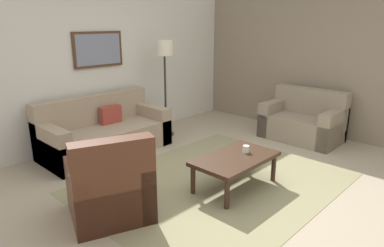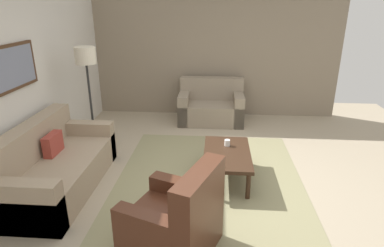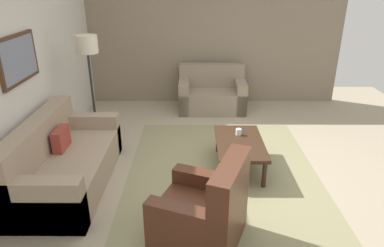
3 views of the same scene
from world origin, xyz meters
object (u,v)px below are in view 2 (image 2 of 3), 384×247
Objects in this scene: armchair_leather at (178,225)px; framed_artwork at (15,67)px; couch_loveseat at (211,107)px; lamp_standing at (87,66)px; cup at (227,143)px; coffee_table at (227,155)px; couch_main at (51,168)px.

armchair_leather is 1.15× the size of framed_artwork.
lamp_standing reaches higher than couch_loveseat.
cup is at bearing -105.55° from lamp_standing.
coffee_table is at bearing 178.79° from cup.
armchair_leather is 1.78m from cup.
couch_loveseat is 1.46× the size of framed_artwork.
cup is 2.48m from lamp_standing.
lamp_standing is 1.91× the size of framed_artwork.
couch_main is at bearing 143.86° from couch_loveseat.
couch_loveseat is 2.72m from lamp_standing.
armchair_leather is at bearing -143.72° from lamp_standing.
armchair_leather reaches higher than cup.
lamp_standing reaches higher than couch_main.
couch_main is 2.10m from armchair_leather.
coffee_table is 0.64× the size of lamp_standing.
lamp_standing is (0.83, 2.20, 1.05)m from coffee_table.
coffee_table is at bearing -110.60° from lamp_standing.
cup is (0.21, -0.00, 0.10)m from coffee_table.
couch_loveseat reaches higher than coffee_table.
cup is (-2.17, -0.27, 0.15)m from couch_loveseat.
lamp_standing is (1.26, -0.12, 1.11)m from couch_main.
couch_main is 2.21× the size of framed_artwork.
couch_loveseat is 0.76× the size of lamp_standing.
coffee_table is (-2.38, -0.27, 0.06)m from couch_loveseat.
cup is at bearing -74.54° from couch_main.
lamp_standing reaches higher than coffee_table.
cup is (1.69, -0.51, 0.15)m from armchair_leather.
armchair_leather is at bearing 161.04° from coffee_table.
couch_loveseat is at bearing -51.17° from lamp_standing.
framed_artwork reaches higher than couch_loveseat.
framed_artwork is at bearing 135.45° from couch_loveseat.
lamp_standing is 1.12m from framed_artwork.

